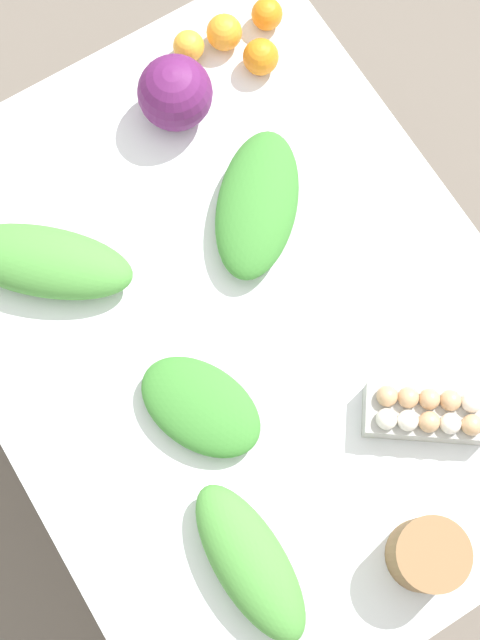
# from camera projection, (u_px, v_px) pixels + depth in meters

# --- Properties ---
(ground_plane) EXTENTS (8.00, 8.00, 0.00)m
(ground_plane) POSITION_uv_depth(u_px,v_px,m) (240.00, 396.00, 2.51)
(ground_plane) COLOR #70665B
(dining_table) EXTENTS (1.36, 1.03, 0.78)m
(dining_table) POSITION_uv_depth(u_px,v_px,m) (240.00, 335.00, 1.85)
(dining_table) COLOR silver
(dining_table) RESTS_ON ground_plane
(cabbage_purple) EXTENTS (0.16, 0.16, 0.16)m
(cabbage_purple) POSITION_uv_depth(u_px,v_px,m) (175.00, 93.00, 1.81)
(cabbage_purple) COLOR #601E5B
(cabbage_purple) RESTS_ON dining_table
(egg_carton) EXTENTS (0.21, 0.24, 0.09)m
(egg_carton) POSITION_uv_depth(u_px,v_px,m) (426.00, 413.00, 1.67)
(egg_carton) COLOR #A8A8A3
(egg_carton) RESTS_ON dining_table
(paper_bag) EXTENTS (0.13, 0.13, 0.12)m
(paper_bag) POSITION_uv_depth(u_px,v_px,m) (427.00, 555.00, 1.58)
(paper_bag) COLOR olive
(paper_bag) RESTS_ON dining_table
(greens_bunch_beet_tops) EXTENTS (0.31, 0.13, 0.09)m
(greens_bunch_beet_tops) POSITION_uv_depth(u_px,v_px,m) (250.00, 562.00, 1.59)
(greens_bunch_beet_tops) COLOR #4C933D
(greens_bunch_beet_tops) RESTS_ON dining_table
(greens_bunch_dandelion) EXTENTS (0.35, 0.34, 0.08)m
(greens_bunch_dandelion) POSITION_uv_depth(u_px,v_px,m) (257.00, 204.00, 1.79)
(greens_bunch_dandelion) COLOR #3D8433
(greens_bunch_dandelion) RESTS_ON dining_table
(greens_bunch_scallion) EXTENTS (0.35, 0.36, 0.10)m
(greens_bunch_scallion) POSITION_uv_depth(u_px,v_px,m) (43.00, 262.00, 1.74)
(greens_bunch_scallion) COLOR #4C933D
(greens_bunch_scallion) RESTS_ON dining_table
(greens_bunch_chard) EXTENTS (0.30, 0.25, 0.07)m
(greens_bunch_chard) POSITION_uv_depth(u_px,v_px,m) (201.00, 407.00, 1.68)
(greens_bunch_chard) COLOR #3D8433
(greens_bunch_chard) RESTS_ON dining_table
(orange_0) EXTENTS (0.07, 0.07, 0.07)m
(orange_0) POSITION_uv_depth(u_px,v_px,m) (267.00, 14.00, 1.91)
(orange_0) COLOR orange
(orange_0) RESTS_ON dining_table
(orange_1) EXTENTS (0.08, 0.08, 0.08)m
(orange_1) POSITION_uv_depth(u_px,v_px,m) (261.00, 57.00, 1.88)
(orange_1) COLOR orange
(orange_1) RESTS_ON dining_table
(orange_2) EXTENTS (0.08, 0.08, 0.08)m
(orange_2) POSITION_uv_depth(u_px,v_px,m) (224.00, 32.00, 1.90)
(orange_2) COLOR orange
(orange_2) RESTS_ON dining_table
(orange_3) EXTENTS (0.07, 0.07, 0.07)m
(orange_3) POSITION_uv_depth(u_px,v_px,m) (189.00, 46.00, 1.89)
(orange_3) COLOR #F9A833
(orange_3) RESTS_ON dining_table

